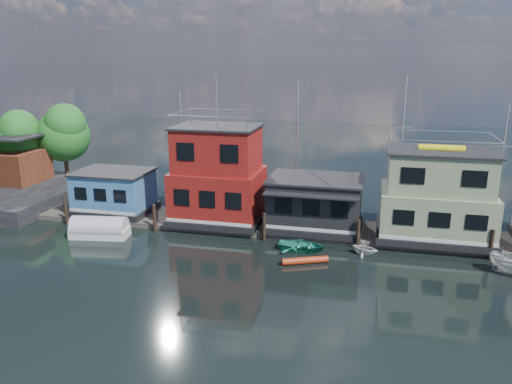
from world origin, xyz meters
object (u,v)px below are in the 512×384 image
(dinghy_teal, at_px, (302,246))
(tarp_runabout, at_px, (100,229))
(houseboat_blue, at_px, (114,192))
(houseboat_red, at_px, (218,177))
(dinghy_white, at_px, (364,248))
(red_kayak, at_px, (305,260))
(houseboat_dark, at_px, (315,203))
(houseboat_green, at_px, (437,196))

(dinghy_teal, bearing_deg, tarp_runabout, 96.38)
(tarp_runabout, bearing_deg, houseboat_blue, 96.91)
(houseboat_red, distance_m, dinghy_white, 13.14)
(houseboat_red, xyz_separation_m, dinghy_white, (12.02, -3.90, -3.58))
(red_kayak, distance_m, dinghy_white, 4.64)
(red_kayak, distance_m, tarp_runabout, 16.30)
(houseboat_red, xyz_separation_m, houseboat_dark, (8.00, -0.02, -1.69))
(houseboat_red, height_order, dinghy_teal, houseboat_red)
(houseboat_blue, distance_m, houseboat_dark, 17.50)
(tarp_runabout, bearing_deg, houseboat_dark, 8.77)
(houseboat_red, xyz_separation_m, dinghy_teal, (7.60, -4.14, -3.74))
(houseboat_dark, bearing_deg, houseboat_blue, 179.94)
(tarp_runabout, relative_size, dinghy_teal, 1.32)
(tarp_runabout, bearing_deg, red_kayak, -13.61)
(houseboat_blue, xyz_separation_m, houseboat_green, (26.50, 0.00, 1.34))
(tarp_runabout, distance_m, dinghy_white, 20.12)
(houseboat_green, height_order, tarp_runabout, houseboat_green)
(houseboat_dark, bearing_deg, dinghy_teal, -95.60)
(houseboat_dark, height_order, red_kayak, houseboat_dark)
(houseboat_blue, distance_m, houseboat_red, 9.69)
(dinghy_teal, bearing_deg, dinghy_white, -84.08)
(houseboat_blue, xyz_separation_m, red_kayak, (17.67, -6.47, -1.97))
(houseboat_blue, bearing_deg, dinghy_white, -10.28)
(red_kayak, xyz_separation_m, dinghy_teal, (-0.58, 2.33, 0.13))
(houseboat_blue, distance_m, red_kayak, 18.92)
(houseboat_red, xyz_separation_m, red_kayak, (8.17, -6.47, -3.87))
(houseboat_blue, relative_size, houseboat_dark, 0.86)
(houseboat_blue, xyz_separation_m, dinghy_white, (21.52, -3.90, -1.69))
(houseboat_green, distance_m, dinghy_white, 7.01)
(houseboat_blue, relative_size, dinghy_teal, 1.83)
(houseboat_blue, xyz_separation_m, houseboat_dark, (17.50, -0.02, 0.21))
(houseboat_blue, relative_size, red_kayak, 2.00)
(houseboat_red, bearing_deg, houseboat_green, 0.00)
(houseboat_blue, distance_m, dinghy_white, 21.94)
(red_kayak, bearing_deg, houseboat_dark, 67.89)
(houseboat_red, bearing_deg, red_kayak, -38.39)
(dinghy_teal, bearing_deg, houseboat_red, 64.24)
(houseboat_dark, height_order, dinghy_white, houseboat_dark)
(dinghy_white, xyz_separation_m, dinghy_teal, (-4.43, -0.24, -0.16))
(houseboat_blue, distance_m, tarp_runabout, 5.53)
(houseboat_blue, height_order, dinghy_teal, houseboat_blue)
(red_kayak, bearing_deg, houseboat_green, 12.62)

